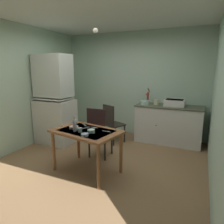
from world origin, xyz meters
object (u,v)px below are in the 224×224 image
at_px(hutch_cabinet, 55,103).
at_px(dining_table, 86,136).
at_px(sink_basin, 175,103).
at_px(glass_bottle, 75,125).
at_px(chair_far_side, 99,132).
at_px(chair_by_counter, 112,123).
at_px(hand_pump, 148,97).
at_px(mixing_bowl_counter, 145,102).
at_px(mug_tall, 75,122).
at_px(serving_bowl_wide, 91,131).

xyz_separation_m(hutch_cabinet, dining_table, (1.40, -0.91, -0.33)).
xyz_separation_m(sink_basin, glass_bottle, (-1.29, -2.10, -0.14)).
distance_m(chair_far_side, chair_by_counter, 0.85).
height_order(hand_pump, mixing_bowl_counter, hand_pump).
bearing_deg(chair_by_counter, hand_pump, 42.44).
bearing_deg(dining_table, glass_bottle, -143.58).
relative_size(mixing_bowl_counter, mug_tall, 2.65).
height_order(mixing_bowl_counter, chair_by_counter, mixing_bowl_counter).
distance_m(mixing_bowl_counter, mug_tall, 1.92).
xyz_separation_m(dining_table, serving_bowl_wide, (0.14, -0.07, 0.13)).
relative_size(hutch_cabinet, mug_tall, 24.06).
distance_m(hand_pump, dining_table, 2.14).
bearing_deg(glass_bottle, dining_table, 36.42).
height_order(dining_table, glass_bottle, glass_bottle).
relative_size(chair_far_side, mug_tall, 11.80).
height_order(sink_basin, glass_bottle, sink_basin).
distance_m(mixing_bowl_counter, dining_table, 2.02).
relative_size(serving_bowl_wide, mug_tall, 1.41).
xyz_separation_m(chair_far_side, chair_by_counter, (-0.09, 0.84, -0.03)).
relative_size(mixing_bowl_counter, glass_bottle, 0.93).
distance_m(chair_by_counter, glass_bottle, 1.57).
relative_size(chair_by_counter, serving_bowl_wide, 7.69).
relative_size(dining_table, chair_by_counter, 1.33).
bearing_deg(mixing_bowl_counter, chair_by_counter, -140.77).
xyz_separation_m(dining_table, glass_bottle, (-0.15, -0.11, 0.20)).
bearing_deg(mixing_bowl_counter, chair_far_side, -111.62).
bearing_deg(glass_bottle, hutch_cabinet, 140.80).
xyz_separation_m(hutch_cabinet, glass_bottle, (1.25, -1.02, -0.13)).
xyz_separation_m(serving_bowl_wide, mug_tall, (-0.52, 0.30, 0.02)).
xyz_separation_m(hutch_cabinet, hand_pump, (1.90, 1.13, 0.10)).
height_order(hutch_cabinet, mug_tall, hutch_cabinet).
height_order(hand_pump, chair_far_side, hand_pump).
distance_m(hutch_cabinet, sink_basin, 2.76).
bearing_deg(chair_by_counter, serving_bowl_wide, -78.50).
height_order(sink_basin, hand_pump, hand_pump).
relative_size(hutch_cabinet, mixing_bowl_counter, 9.07).
height_order(sink_basin, chair_by_counter, sink_basin).
bearing_deg(hutch_cabinet, chair_by_counter, 22.74).
relative_size(hutch_cabinet, dining_table, 1.67).
distance_m(hutch_cabinet, serving_bowl_wide, 1.83).
height_order(mixing_bowl_counter, dining_table, mixing_bowl_counter).
bearing_deg(mixing_bowl_counter, glass_bottle, -106.62).
bearing_deg(hand_pump, chair_far_side, -111.57).
bearing_deg(mug_tall, serving_bowl_wide, -30.34).
xyz_separation_m(hutch_cabinet, sink_basin, (2.54, 1.08, 0.01)).
height_order(hutch_cabinet, chair_far_side, hutch_cabinet).
bearing_deg(sink_basin, mug_tall, -130.74).
distance_m(sink_basin, mug_tall, 2.33).
xyz_separation_m(chair_far_side, glass_bottle, (-0.07, -0.69, 0.31)).
distance_m(sink_basin, mixing_bowl_counter, 0.68).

